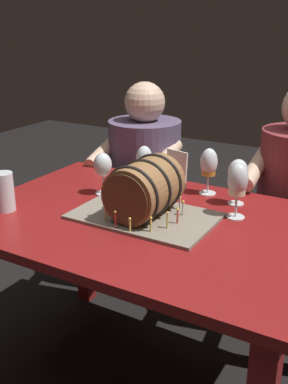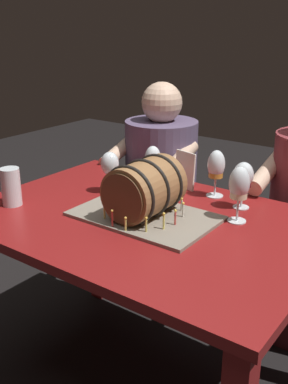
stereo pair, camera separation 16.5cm
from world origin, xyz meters
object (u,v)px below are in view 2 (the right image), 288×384
barrel_cake (144,193)px  beer_pint (11,189)px  wine_glass_white (239,186)px  wine_glass_rose (153,161)px  dining_table (143,245)px  wine_glass_red (243,177)px  wine_glass_empty (110,165)px  person_seated_left (160,193)px  menu_card (185,170)px  wine_glass_amber (216,167)px

barrel_cake → beer_pint: (-0.49, -0.20, -0.03)m
wine_glass_white → wine_glass_rose: wine_glass_white is taller
dining_table → wine_glass_red: (0.25, 0.29, 0.24)m
wine_glass_empty → wine_glass_red: bearing=17.8°
wine_glass_red → person_seated_left: 0.83m
menu_card → person_seated_left: bearing=150.4°
wine_glass_rose → menu_card: 0.14m
menu_card → wine_glass_rose: bearing=-136.0°
wine_glass_amber → wine_glass_rose: 0.28m
wine_glass_rose → dining_table: bearing=-60.6°
barrel_cake → wine_glass_white: barrel_cake is taller
dining_table → person_seated_left: 0.81m
wine_glass_empty → wine_glass_rose: size_ratio=0.96×
wine_glass_empty → wine_glass_white: 0.56m
wine_glass_amber → wine_glass_white: wine_glass_white is taller
barrel_cake → menu_card: size_ratio=3.18×
wine_glass_white → beer_pint: wine_glass_white is taller
wine_glass_red → person_seated_left: person_seated_left is taller
barrel_cake → wine_glass_red: bearing=51.0°
wine_glass_amber → wine_glass_red: wine_glass_amber is taller
wine_glass_rose → wine_glass_white: bearing=-15.1°
menu_card → barrel_cake: bearing=-67.9°
menu_card → person_seated_left: size_ratio=0.14×
barrel_cake → wine_glass_red: barrel_cake is taller
barrel_cake → wine_glass_white: size_ratio=2.48×
dining_table → wine_glass_red: bearing=49.7°
wine_glass_amber → menu_card: bearing=175.9°
barrel_cake → wine_glass_empty: size_ratio=2.92×
barrel_cake → wine_glass_rose: barrel_cake is taller
wine_glass_white → person_seated_left: bearing=142.4°
wine_glass_amber → menu_card: wine_glass_amber is taller
dining_table → menu_card: bearing=96.9°
wine_glass_rose → person_seated_left: size_ratio=0.16×
wine_glass_amber → wine_glass_empty: size_ratio=1.11×
dining_table → wine_glass_empty: size_ratio=7.36×
beer_pint → person_seated_left: (0.08, 0.90, -0.27)m
wine_glass_white → wine_glass_rose: bearing=164.9°
wine_glass_amber → wine_glass_empty: (-0.37, -0.22, -0.00)m
wine_glass_amber → beer_pint: (-0.59, -0.55, -0.06)m
wine_glass_white → menu_card: 0.39m
barrel_cake → wine_glass_amber: size_ratio=2.63×
wine_glass_amber → barrel_cake: bearing=-106.0°
beer_pint → menu_card: bearing=52.0°
wine_glass_rose → beer_pint: wine_glass_rose is taller
wine_glass_red → beer_pint: (-0.73, -0.50, -0.06)m
dining_table → beer_pint: size_ratio=8.66×
dining_table → barrel_cake: barrel_cake is taller
barrel_cake → wine_glass_rose: bearing=120.0°
wine_glass_amber → beer_pint: size_ratio=1.31×
beer_pint → wine_glass_red: bearing=34.3°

